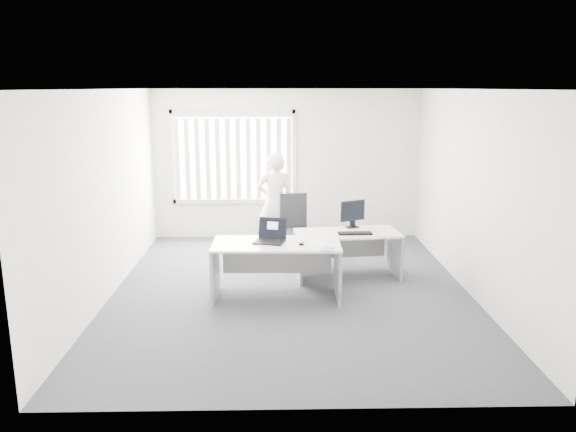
{
  "coord_description": "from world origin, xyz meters",
  "views": [
    {
      "loc": [
        -0.21,
        -7.52,
        2.83
      ],
      "look_at": [
        -0.04,
        0.15,
        1.06
      ],
      "focal_mm": 35.0,
      "sensor_mm": 36.0,
      "label": 1
    }
  ],
  "objects_px": {
    "person": "(275,202)",
    "desk_far": "(347,245)",
    "laptop": "(269,232)",
    "monitor": "(353,214)",
    "office_chair": "(295,240)",
    "desk_near": "(276,258)"
  },
  "relations": [
    {
      "from": "desk_near",
      "to": "office_chair",
      "type": "height_order",
      "value": "office_chair"
    },
    {
      "from": "desk_far",
      "to": "person",
      "type": "distance_m",
      "value": 1.9
    },
    {
      "from": "person",
      "to": "desk_far",
      "type": "bearing_deg",
      "value": 124.45
    },
    {
      "from": "laptop",
      "to": "desk_near",
      "type": "bearing_deg",
      "value": 9.15
    },
    {
      "from": "desk_near",
      "to": "monitor",
      "type": "xyz_separation_m",
      "value": [
        1.18,
        1.14,
        0.35
      ]
    },
    {
      "from": "desk_near",
      "to": "laptop",
      "type": "bearing_deg",
      "value": 174.87
    },
    {
      "from": "desk_near",
      "to": "desk_far",
      "type": "distance_m",
      "value": 1.37
    },
    {
      "from": "office_chair",
      "to": "person",
      "type": "bearing_deg",
      "value": 110.76
    },
    {
      "from": "office_chair",
      "to": "laptop",
      "type": "distance_m",
      "value": 1.9
    },
    {
      "from": "desk_far",
      "to": "monitor",
      "type": "relative_size",
      "value": 3.82
    },
    {
      "from": "laptop",
      "to": "monitor",
      "type": "height_order",
      "value": "monitor"
    },
    {
      "from": "person",
      "to": "laptop",
      "type": "bearing_deg",
      "value": 86.87
    },
    {
      "from": "desk_near",
      "to": "person",
      "type": "relative_size",
      "value": 1.0
    },
    {
      "from": "laptop",
      "to": "monitor",
      "type": "bearing_deg",
      "value": 57.04
    },
    {
      "from": "desk_far",
      "to": "person",
      "type": "xyz_separation_m",
      "value": [
        -1.09,
        1.51,
        0.36
      ]
    },
    {
      "from": "person",
      "to": "monitor",
      "type": "xyz_separation_m",
      "value": [
        1.2,
        -1.23,
        0.05
      ]
    },
    {
      "from": "desk_far",
      "to": "laptop",
      "type": "height_order",
      "value": "laptop"
    },
    {
      "from": "desk_near",
      "to": "monitor",
      "type": "bearing_deg",
      "value": 45.22
    },
    {
      "from": "desk_far",
      "to": "laptop",
      "type": "distance_m",
      "value": 1.5
    },
    {
      "from": "person",
      "to": "monitor",
      "type": "bearing_deg",
      "value": 133.06
    },
    {
      "from": "person",
      "to": "monitor",
      "type": "height_order",
      "value": "person"
    },
    {
      "from": "office_chair",
      "to": "laptop",
      "type": "height_order",
      "value": "office_chair"
    }
  ]
}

